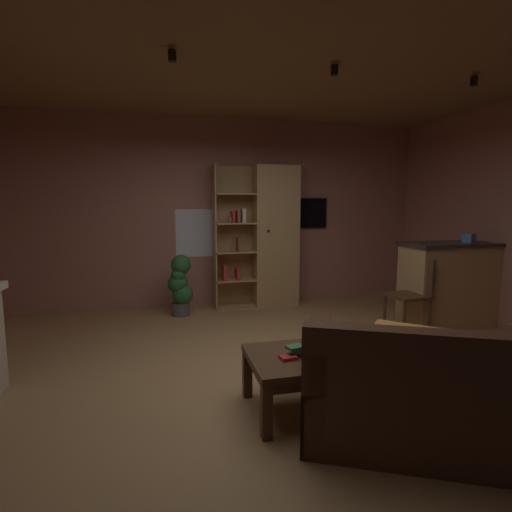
% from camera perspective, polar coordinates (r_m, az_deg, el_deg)
% --- Properties ---
extents(floor, '(6.43, 5.42, 0.02)m').
position_cam_1_polar(floor, '(3.69, 1.52, -17.36)').
color(floor, '#A37A4C').
rests_on(floor, ground).
extents(wall_back, '(6.55, 0.06, 2.84)m').
position_cam_1_polar(wall_back, '(6.04, -5.22, 6.26)').
color(wall_back, '#AD7060').
rests_on(wall_back, ground).
extents(ceiling, '(6.43, 5.42, 0.02)m').
position_cam_1_polar(ceiling, '(3.60, 1.70, 28.82)').
color(ceiling, '#8E6B47').
extents(window_pane_back, '(0.61, 0.01, 0.72)m').
position_cam_1_polar(window_pane_back, '(5.98, -8.84, 3.34)').
color(window_pane_back, white).
extents(bookshelf_cabinet, '(1.28, 0.41, 2.13)m').
position_cam_1_polar(bookshelf_cabinet, '(5.94, 2.02, 2.76)').
color(bookshelf_cabinet, tan).
rests_on(bookshelf_cabinet, ground).
extents(kitchen_bar_counter, '(1.38, 0.60, 1.07)m').
position_cam_1_polar(kitchen_bar_counter, '(5.63, 27.14, -3.62)').
color(kitchen_bar_counter, tan).
rests_on(kitchen_bar_counter, ground).
extents(tissue_box, '(0.15, 0.15, 0.11)m').
position_cam_1_polar(tissue_box, '(5.64, 28.81, 2.34)').
color(tissue_box, '#598CBF').
rests_on(tissue_box, kitchen_bar_counter).
extents(leather_couch, '(1.78, 1.47, 0.84)m').
position_cam_1_polar(leather_couch, '(2.91, 23.71, -18.34)').
color(leather_couch, '#4C2D1E').
rests_on(leather_couch, ground).
extents(coffee_table, '(0.68, 0.68, 0.43)m').
position_cam_1_polar(coffee_table, '(3.01, 5.77, -15.84)').
color(coffee_table, '#4C331E').
rests_on(coffee_table, ground).
extents(table_book_0, '(0.13, 0.11, 0.03)m').
position_cam_1_polar(table_book_0, '(2.91, 4.71, -14.65)').
color(table_book_0, '#B22D2D').
rests_on(table_book_0, coffee_table).
extents(table_book_1, '(0.13, 0.10, 0.03)m').
position_cam_1_polar(table_book_1, '(2.97, 6.43, -13.59)').
color(table_book_1, '#387247').
rests_on(table_book_1, coffee_table).
extents(table_book_2, '(0.14, 0.12, 0.02)m').
position_cam_1_polar(table_book_2, '(2.94, 5.73, -13.22)').
color(table_book_2, '#387247').
rests_on(table_book_2, coffee_table).
extents(dining_chair, '(0.45, 0.45, 0.92)m').
position_cam_1_polar(dining_chair, '(5.06, 22.14, -4.63)').
color(dining_chair, '#4C331E').
rests_on(dining_chair, ground).
extents(potted_floor_plant, '(0.35, 0.32, 0.86)m').
position_cam_1_polar(potted_floor_plant, '(5.54, -11.06, -4.13)').
color(potted_floor_plant, '#4C4C51').
rests_on(potted_floor_plant, ground).
extents(wall_mounted_tv, '(0.85, 0.06, 0.48)m').
position_cam_1_polar(wall_mounted_tv, '(6.30, 6.66, 6.30)').
color(wall_mounted_tv, black).
extents(track_light_spot_1, '(0.07, 0.07, 0.09)m').
position_cam_1_polar(track_light_spot_1, '(3.69, -12.21, 26.83)').
color(track_light_spot_1, black).
extents(track_light_spot_2, '(0.07, 0.07, 0.09)m').
position_cam_1_polar(track_light_spot_2, '(4.01, 11.47, 25.21)').
color(track_light_spot_2, black).
extents(track_light_spot_3, '(0.07, 0.07, 0.09)m').
position_cam_1_polar(track_light_spot_3, '(4.77, 29.40, 21.50)').
color(track_light_spot_3, black).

